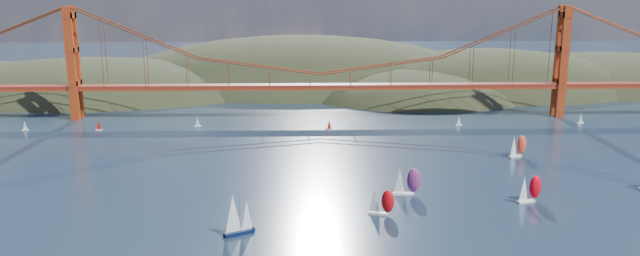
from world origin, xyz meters
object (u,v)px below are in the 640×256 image
object	(u,v)px
racer_rwb	(406,181)
racer_0	(381,201)
racer_3	(518,146)
racer_1	(529,188)
sloop_navy	(237,215)

from	to	relation	value
racer_rwb	racer_0	bearing A→B (deg)	-118.30
racer_0	racer_3	bearing A→B (deg)	59.65
racer_0	racer_1	world-z (taller)	racer_1
sloop_navy	racer_1	world-z (taller)	sloop_navy
racer_rwb	sloop_navy	bearing A→B (deg)	-145.89
sloop_navy	racer_1	xyz separation A→B (m)	(86.60, 22.78, -1.15)
racer_1	racer_3	world-z (taller)	racer_1
racer_0	racer_rwb	distance (m)	19.81
sloop_navy	racer_rwb	distance (m)	58.76
sloop_navy	racer_0	distance (m)	42.24
racer_1	racer_rwb	xyz separation A→B (m)	(-36.46, 7.85, 0.25)
racer_0	sloop_navy	bearing A→B (deg)	-146.18
sloop_navy	racer_0	size ratio (longest dim) A/B	1.47
racer_3	racer_rwb	size ratio (longest dim) A/B	0.94
racer_0	racer_3	size ratio (longest dim) A/B	0.92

